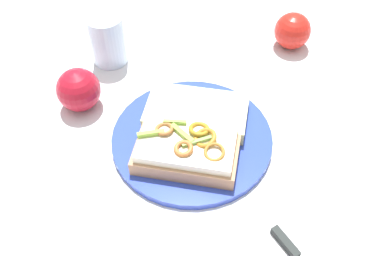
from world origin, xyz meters
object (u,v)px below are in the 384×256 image
apple_1 (79,90)px  drinking_glass (108,40)px  apple_2 (292,31)px  plate (192,138)px  knife (295,255)px  bread_slice_side (197,112)px  sandwich (187,148)px

apple_1 → drinking_glass: drinking_glass is taller
apple_2 → drinking_glass: bearing=160.7°
plate → apple_1: 0.22m
apple_2 → knife: size_ratio=0.56×
plate → drinking_glass: drinking_glass is taller
apple_1 → knife: 0.45m
apple_1 → drinking_glass: size_ratio=0.77×
apple_2 → knife: bearing=-124.2°
bread_slice_side → knife: bread_slice_side is taller
drinking_glass → knife: drinking_glass is taller
apple_2 → sandwich: bearing=-151.6°
plate → apple_2: apple_2 is taller
apple_2 → knife: (-0.26, -0.38, -0.03)m
sandwich → drinking_glass: size_ratio=1.92×
sandwich → bread_slice_side: sandwich is taller
drinking_glass → knife: (0.09, -0.51, -0.04)m
plate → knife: size_ratio=2.05×
sandwich → drinking_glass: bearing=-47.9°
apple_2 → drinking_glass: size_ratio=0.74×
sandwich → bread_slice_side: bearing=-89.7°
bread_slice_side → knife: size_ratio=1.31×
drinking_glass → sandwich: bearing=-84.9°
apple_1 → drinking_glass: 0.13m
apple_2 → plate: bearing=-154.8°
plate → apple_1: bearing=130.7°
drinking_glass → plate: bearing=-78.8°
plate → apple_2: 0.33m
bread_slice_side → apple_1: apple_1 is taller
apple_1 → apple_2: (0.43, -0.02, -0.00)m
sandwich → apple_1: (-0.11, 0.20, 0.01)m
plate → bread_slice_side: bearing=53.0°
knife → apple_1: bearing=-162.8°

